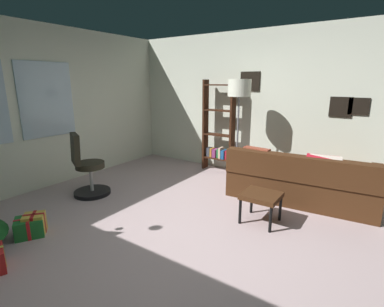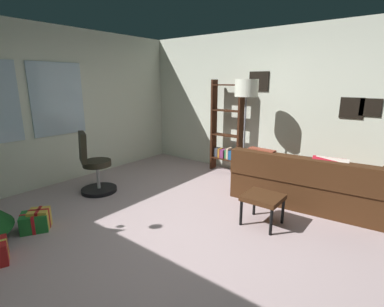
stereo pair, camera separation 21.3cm
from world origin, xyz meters
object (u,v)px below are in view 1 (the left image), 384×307
at_px(gift_box_gold, 35,224).
at_px(office_chair, 87,171).
at_px(floor_lamp, 239,95).
at_px(bookshelf, 218,132).
at_px(couch, 311,181).
at_px(gift_box_green, 30,227).
at_px(footstool, 261,198).

relative_size(gift_box_gold, office_chair, 0.30).
bearing_deg(gift_box_gold, floor_lamp, -21.48).
bearing_deg(bookshelf, couch, -103.31).
height_order(gift_box_green, bookshelf, bookshelf).
xyz_separation_m(bookshelf, floor_lamp, (-0.41, -0.60, 0.75)).
distance_m(bookshelf, floor_lamp, 1.05).
distance_m(gift_box_green, gift_box_gold, 0.06).
bearing_deg(gift_box_green, couch, -39.21).
bearing_deg(gift_box_green, floor_lamp, -21.41).
bearing_deg(gift_box_gold, office_chair, 24.11).
xyz_separation_m(gift_box_gold, floor_lamp, (2.96, -1.17, 1.41)).
relative_size(gift_box_green, office_chair, 0.40).
bearing_deg(floor_lamp, gift_box_green, 158.59).
relative_size(couch, gift_box_green, 5.41).
relative_size(footstool, bookshelf, 0.25).
height_order(footstool, office_chair, office_chair).
distance_m(office_chair, bookshelf, 2.53).
distance_m(gift_box_gold, office_chair, 1.24).
distance_m(couch, footstool, 1.21).
xyz_separation_m(couch, gift_box_gold, (-2.94, 2.42, -0.15)).
distance_m(gift_box_green, floor_lamp, 3.54).
xyz_separation_m(gift_box_green, floor_lamp, (3.01, -1.18, 1.42)).
distance_m(footstool, gift_box_green, 2.79).
height_order(footstool, gift_box_green, footstool).
bearing_deg(floor_lamp, gift_box_gold, 158.52).
bearing_deg(floor_lamp, couch, -91.20).
relative_size(bookshelf, floor_lamp, 1.00).
bearing_deg(couch, bookshelf, 76.69).
xyz_separation_m(gift_box_green, gift_box_gold, (0.05, -0.02, 0.02)).
height_order(office_chair, floor_lamp, floor_lamp).
height_order(footstool, floor_lamp, floor_lamp).
relative_size(footstool, gift_box_green, 1.15).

